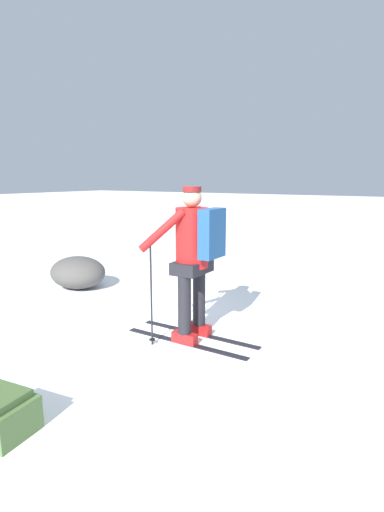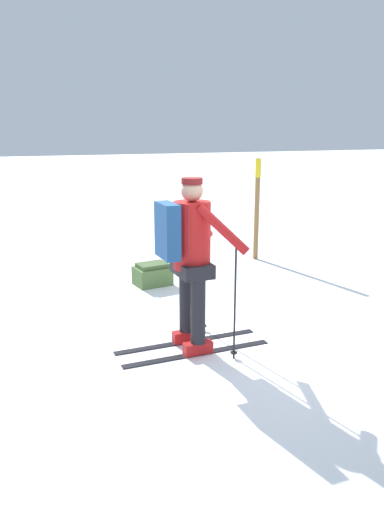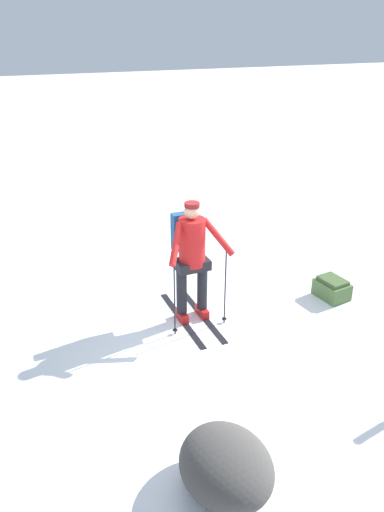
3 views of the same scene
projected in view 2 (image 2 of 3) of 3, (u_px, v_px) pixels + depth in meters
The scene contains 4 objects.
ground_plane at pixel (250, 337), 5.55m from camera, with size 80.00×80.00×0.00m, color white.
skier at pixel (190, 252), 5.00m from camera, with size 1.60×0.98×1.79m.
dropped_backpack at pixel (152, 275), 7.37m from camera, with size 0.55×0.44×0.33m.
trail_marker at pixel (257, 202), 8.63m from camera, with size 0.10×0.10×1.76m.
Camera 2 is at (2.55, 4.52, 2.25)m, focal length 35.00 mm.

